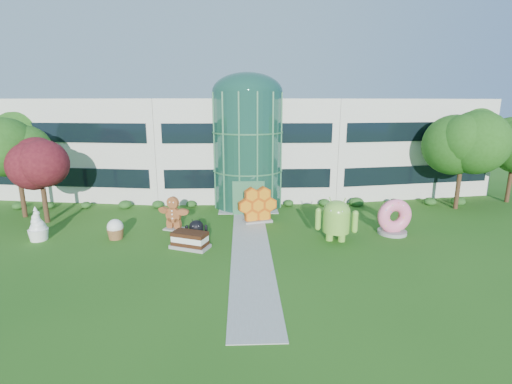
{
  "coord_description": "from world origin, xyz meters",
  "views": [
    {
      "loc": [
        -0.53,
        -20.26,
        8.9
      ],
      "look_at": [
        0.49,
        6.0,
        2.6
      ],
      "focal_mm": 26.0,
      "sensor_mm": 36.0,
      "label": 1
    }
  ],
  "objects_px": {
    "donut": "(393,216)",
    "gingerbread": "(173,213)",
    "android_green": "(336,217)",
    "android_black": "(196,229)"
  },
  "relations": [
    {
      "from": "donut",
      "to": "gingerbread",
      "type": "bearing_deg",
      "value": 168.76
    },
    {
      "from": "android_green",
      "to": "donut",
      "type": "bearing_deg",
      "value": 31.23
    },
    {
      "from": "donut",
      "to": "gingerbread",
      "type": "distance_m",
      "value": 15.51
    },
    {
      "from": "android_black",
      "to": "donut",
      "type": "xyz_separation_m",
      "value": [
        13.52,
        0.98,
        0.42
      ]
    },
    {
      "from": "android_green",
      "to": "android_black",
      "type": "xyz_separation_m",
      "value": [
        -9.2,
        0.22,
        -0.77
      ]
    },
    {
      "from": "donut",
      "to": "android_black",
      "type": "bearing_deg",
      "value": 178.45
    },
    {
      "from": "android_black",
      "to": "gingerbread",
      "type": "height_order",
      "value": "gingerbread"
    },
    {
      "from": "android_green",
      "to": "gingerbread",
      "type": "relative_size",
      "value": 1.21
    },
    {
      "from": "android_green",
      "to": "donut",
      "type": "distance_m",
      "value": 4.49
    },
    {
      "from": "android_black",
      "to": "donut",
      "type": "bearing_deg",
      "value": 0.98
    }
  ]
}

